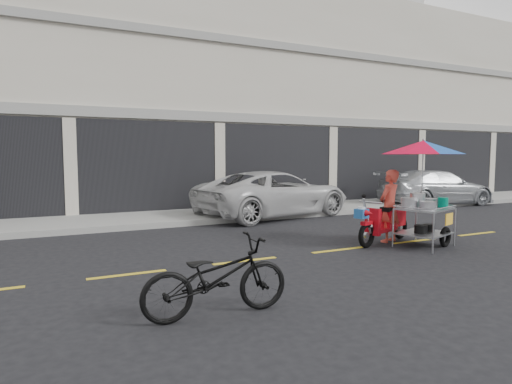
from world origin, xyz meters
name	(u,v)px	position (x,y,z in m)	size (l,w,h in m)	color
ground	(338,250)	(0.00, 0.00, 0.00)	(90.00, 90.00, 0.00)	black
sidewalk	(231,213)	(0.00, 5.50, 0.07)	(45.00, 3.00, 0.15)	gray
shophouse_block	(246,101)	(2.82, 10.59, 4.24)	(36.00, 8.11, 10.40)	beige
centerline	(338,250)	(0.00, 0.00, 0.00)	(42.00, 0.10, 0.01)	gold
white_pickup	(274,194)	(1.09, 4.70, 0.69)	(2.29, 4.97, 1.38)	silver
silver_pickup	(436,188)	(7.93, 4.70, 0.65)	(1.83, 4.50, 1.31)	silver
near_bicycle	(217,277)	(-3.35, -2.21, 0.46)	(0.61, 1.74, 0.91)	black
food_vendor_rig	(411,178)	(1.65, -0.19, 1.38)	(2.54, 2.12, 2.20)	black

